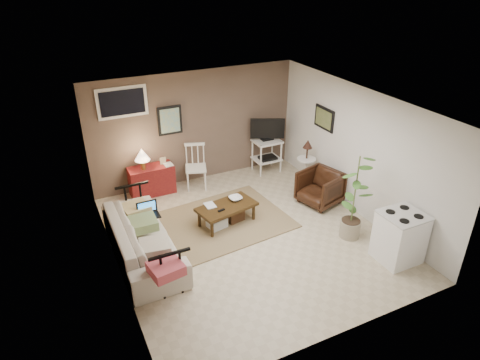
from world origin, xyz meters
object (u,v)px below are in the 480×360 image
coffee_table (226,213)px  side_table (307,158)px  sofa (142,233)px  stove (400,237)px  spindle_chair (196,168)px  red_console (151,178)px  potted_plant (355,195)px  tv_stand (267,144)px  armchair (320,186)px

coffee_table → side_table: side_table is taller
coffee_table → sofa: 1.65m
stove → spindle_chair: bearing=118.7°
red_console → potted_plant: (2.72, -3.03, 0.47)m
coffee_table → tv_stand: size_ratio=0.93×
sofa → tv_stand: bearing=-60.6°
coffee_table → side_table: (2.15, 0.64, 0.42)m
sofa → armchair: bearing=-87.5°
coffee_table → armchair: (1.98, -0.11, 0.15)m
tv_stand → potted_plant: size_ratio=0.80×
potted_plant → stove: size_ratio=1.83×
spindle_chair → side_table: (2.13, -0.96, 0.21)m
armchair → potted_plant: bearing=-24.4°
coffee_table → sofa: sofa is taller
armchair → potted_plant: potted_plant is taller
sofa → potted_plant: potted_plant is taller
coffee_table → armchair: armchair is taller
sofa → potted_plant: 3.58m
armchair → stove: 2.04m
tv_stand → stove: size_ratio=1.46×
stove → armchair: bearing=92.5°
tv_stand → sofa: bearing=-150.6°
coffee_table → potted_plant: (1.79, -1.31, 0.61)m
armchair → sofa: bearing=-103.0°
armchair → stove: bearing=-12.9°
spindle_chair → potted_plant: 3.43m
armchair → tv_stand: bearing=172.4°
spindle_chair → coffee_table: bearing=-90.6°
tv_stand → side_table: tv_stand is taller
red_console → spindle_chair: (0.94, -0.13, 0.08)m
potted_plant → sofa: bearing=163.1°
sofa → side_table: size_ratio=2.17×
sofa → red_console: red_console is taller
coffee_table → spindle_chair: bearing=89.4°
armchair → stove: stove is taller
red_console → sofa: bearing=-109.1°
sofa → red_console: 2.12m
spindle_chair → sofa: bearing=-131.0°
coffee_table → side_table: bearing=16.7°
coffee_table → tv_stand: 2.42m
red_console → potted_plant: size_ratio=0.67×
red_console → tv_stand: (2.66, -0.11, 0.30)m
sofa → stove: 4.14m
sofa → side_table: (3.76, 0.92, 0.21)m
coffee_table → side_table: size_ratio=1.11×
side_table → stove: side_table is taller
red_console → spindle_chair: 0.95m
spindle_chair → tv_stand: 1.74m
coffee_table → armchair: bearing=-3.3°
sofa → stove: (3.69, -1.88, -0.02)m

